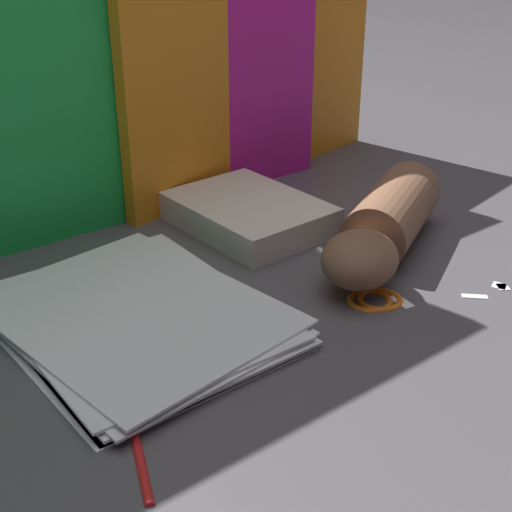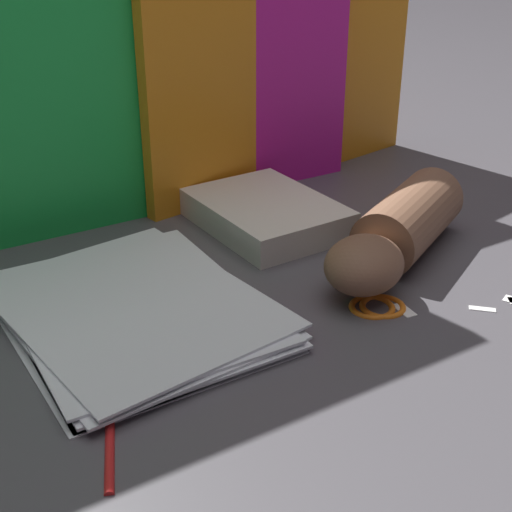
% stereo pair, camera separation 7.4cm
% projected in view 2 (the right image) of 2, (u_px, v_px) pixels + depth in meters
% --- Properties ---
extents(ground_plane, '(6.00, 6.00, 0.00)m').
position_uv_depth(ground_plane, '(296.00, 321.00, 0.74)').
color(ground_plane, '#4C494F').
extents(backdrop_panel_center, '(0.74, 0.05, 0.41)m').
position_uv_depth(backdrop_panel_center, '(108.00, 65.00, 0.89)').
color(backdrop_panel_center, '#D81E9E').
rests_on(backdrop_panel_center, ground_plane).
extents(backdrop_panel_right, '(0.51, 0.09, 0.38)m').
position_uv_depth(backdrop_panel_right, '(290.00, 53.00, 1.04)').
color(backdrop_panel_right, orange).
rests_on(backdrop_panel_right, ground_plane).
extents(paper_stack, '(0.26, 0.31, 0.02)m').
position_uv_depth(paper_stack, '(134.00, 310.00, 0.74)').
color(paper_stack, white).
rests_on(paper_stack, ground_plane).
extents(book_closed, '(0.15, 0.21, 0.04)m').
position_uv_depth(book_closed, '(266.00, 214.00, 0.94)').
color(book_closed, silver).
rests_on(book_closed, ground_plane).
extents(scissors, '(0.13, 0.16, 0.01)m').
position_uv_depth(scissors, '(371.00, 291.00, 0.78)').
color(scissors, silver).
rests_on(scissors, ground_plane).
extents(hand_forearm, '(0.29, 0.19, 0.08)m').
position_uv_depth(hand_forearm, '(397.00, 232.00, 0.84)').
color(hand_forearm, brown).
rests_on(hand_forearm, ground_plane).
extents(paper_scrap_mid, '(0.02, 0.02, 0.00)m').
position_uv_depth(paper_scrap_mid, '(511.00, 299.00, 0.78)').
color(paper_scrap_mid, white).
rests_on(paper_scrap_mid, ground_plane).
extents(paper_scrap_far, '(0.03, 0.03, 0.00)m').
position_uv_depth(paper_scrap_far, '(482.00, 309.00, 0.76)').
color(paper_scrap_far, white).
rests_on(paper_scrap_far, ground_plane).
extents(paper_scrap_side, '(0.02, 0.03, 0.00)m').
position_uv_depth(paper_scrap_side, '(404.00, 310.00, 0.76)').
color(paper_scrap_side, white).
rests_on(paper_scrap_side, ground_plane).
extents(pen, '(0.07, 0.14, 0.01)m').
position_uv_depth(pen, '(110.00, 427.00, 0.58)').
color(pen, red).
rests_on(pen, ground_plane).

